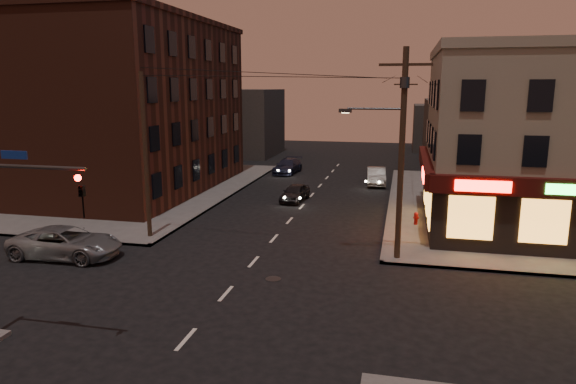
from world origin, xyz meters
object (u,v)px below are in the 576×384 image
(fire_hydrant, at_px, (416,218))
(suv_cross, at_px, (66,243))
(sedan_mid, at_px, (376,176))
(sedan_far, at_px, (288,166))
(sedan_near, at_px, (295,193))

(fire_hydrant, bearing_deg, suv_cross, -150.46)
(sedan_mid, xyz_separation_m, sedan_far, (-8.81, 4.07, -0.03))
(suv_cross, relative_size, fire_hydrant, 7.16)
(sedan_mid, distance_m, sedan_far, 9.71)
(sedan_near, xyz_separation_m, sedan_mid, (5.51, 7.96, 0.10))
(suv_cross, relative_size, sedan_near, 1.46)
(suv_cross, xyz_separation_m, fire_hydrant, (17.10, 9.69, -0.19))
(sedan_near, bearing_deg, fire_hydrant, -25.70)
(suv_cross, distance_m, fire_hydrant, 19.65)
(suv_cross, xyz_separation_m, sedan_near, (8.45, 15.05, -0.12))
(sedan_near, bearing_deg, sedan_far, 111.44)
(sedan_near, bearing_deg, suv_cross, -113.23)
(suv_cross, xyz_separation_m, sedan_far, (5.14, 27.07, -0.06))
(suv_cross, distance_m, sedan_far, 27.56)
(fire_hydrant, bearing_deg, sedan_near, 148.22)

